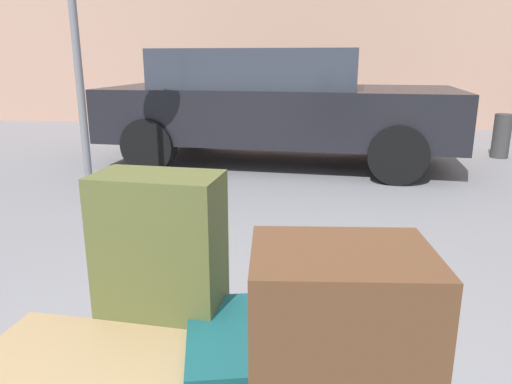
# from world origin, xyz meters

# --- Properties ---
(suitcase_teal_center) EXTENTS (0.62, 0.53, 0.28)m
(suitcase_teal_center) POSITION_xyz_m (0.25, 0.13, 0.48)
(suitcase_teal_center) COLOR #144C51
(suitcase_teal_center) RESTS_ON luggage_cart
(suitcase_olive_rear_left) EXTENTS (0.37, 0.22, 0.66)m
(suitcase_olive_rear_left) POSITION_xyz_m (-0.14, 0.24, 0.67)
(suitcase_olive_rear_left) COLOR #4C5128
(suitcase_olive_rear_left) RESTS_ON luggage_cart
(parked_car) EXTENTS (4.39, 2.11, 1.42)m
(parked_car) POSITION_xyz_m (-0.35, 5.15, 0.76)
(parked_car) COLOR black
(parked_car) RESTS_ON ground_plane
(bollard_kerb_near) EXTENTS (0.23, 0.23, 0.59)m
(bollard_kerb_near) POSITION_xyz_m (2.66, 5.90, 0.30)
(bollard_kerb_near) COLOR #383838
(bollard_kerb_near) RESTS_ON ground_plane
(no_parking_sign) EXTENTS (0.49, 0.15, 2.40)m
(no_parking_sign) POSITION_xyz_m (-1.87, 3.09, 1.48)
(no_parking_sign) COLOR slate
(no_parking_sign) RESTS_ON ground_plane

